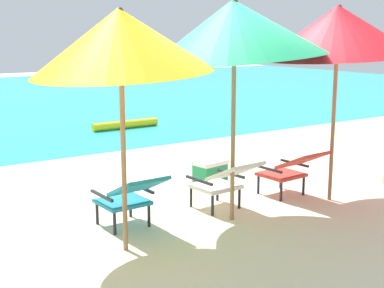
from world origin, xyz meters
The scene contains 9 objects.
ground_plane centered at (0.00, 4.00, 0.00)m, with size 40.00×40.00×0.00m, color beige.
swim_buoy centered at (1.75, 5.74, 0.10)m, with size 0.18×0.18×1.60m, color yellow.
lounge_chair_left centered at (-1.20, -0.15, 0.40)m, with size 0.57×0.89×0.68m.
lounge_chair_center centered at (0.06, -0.22, 0.40)m, with size 0.60×0.91×0.68m.
lounge_chair_right centered at (1.15, -0.25, 0.40)m, with size 0.60×0.91×0.68m.
beach_umbrella_left centered at (-1.52, -0.65, 2.09)m, with size 2.04×2.01×2.46m.
beach_umbrella_center centered at (-0.05, -0.51, 2.20)m, with size 2.83×2.81×2.61m.
beach_umbrella_right centered at (1.50, -0.61, 2.19)m, with size 2.21×2.18×2.56m.
cooler_box centered at (0.72, 1.00, 0.16)m, with size 0.51×0.39×0.32m.
Camera 1 is at (-3.92, -5.44, 2.19)m, focal length 51.90 mm.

